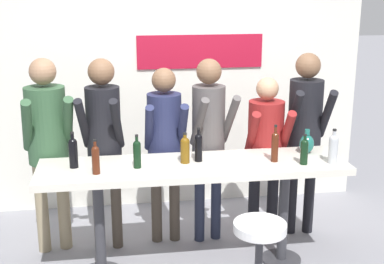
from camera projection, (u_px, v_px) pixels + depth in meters
The scene contains 18 objects.
back_wall at pixel (173, 93), 5.90m from camera, with size 4.21×0.12×2.55m.
tasting_table at pixel (194, 178), 4.55m from camera, with size 2.61×0.66×0.98m.
bar_stool at pixel (259, 253), 4.02m from camera, with size 0.42×0.42×0.73m.
person_far_left at pixel (47, 134), 4.79m from camera, with size 0.50×0.62×1.82m.
person_left at pixel (104, 132), 4.83m from camera, with size 0.43×0.57×1.81m.
person_center_left at pixel (165, 136), 4.98m from camera, with size 0.38×0.51×1.71m.
person_center at pixel (209, 129), 4.99m from camera, with size 0.42×0.56×1.79m.
person_center_right at pixel (266, 141), 5.07m from camera, with size 0.42×0.52×1.61m.
person_right at pixel (305, 123), 5.13m from camera, with size 0.41×0.56×1.82m.
wine_bottle_0 at pixel (185, 149), 4.50m from camera, with size 0.08×0.08×0.26m.
wine_bottle_1 at pixel (137, 153), 4.38m from camera, with size 0.06×0.06×0.28m.
wine_bottle_2 at pixel (73, 151), 4.38m from camera, with size 0.07×0.07×0.31m.
wine_bottle_3 at pixel (275, 145), 4.53m from camera, with size 0.06×0.06×0.32m.
wine_bottle_4 at pixel (333, 147), 4.49m from camera, with size 0.08×0.08×0.30m.
wine_bottle_5 at pixel (199, 146), 4.54m from camera, with size 0.07×0.07×0.30m.
wine_bottle_6 at pixel (304, 150), 4.47m from camera, with size 0.06×0.06×0.26m.
wine_bottle_7 at pixel (96, 158), 4.24m from camera, with size 0.06×0.06×0.29m.
decorative_vase at pixel (307, 143), 4.77m from camera, with size 0.13×0.13×0.22m.
Camera 1 is at (-0.65, -4.22, 2.46)m, focal length 50.00 mm.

